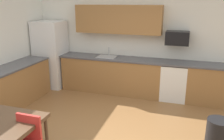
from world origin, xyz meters
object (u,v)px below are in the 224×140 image
Objects in this scene: refrigerator at (51,54)px; oven_range at (174,81)px; microwave at (177,38)px; trash_bin at (217,137)px.

refrigerator reaches higher than oven_range.
microwave is (3.35, 0.18, 0.59)m from refrigerator.
microwave reaches higher than trash_bin.
refrigerator is 3.04× the size of trash_bin.
trash_bin is (4.16, -1.99, -0.61)m from refrigerator.
oven_range is 2.22m from trash_bin.
refrigerator reaches higher than trash_bin.
trash_bin is (0.80, -2.17, -1.20)m from microwave.
refrigerator is at bearing -176.93° from microwave.
microwave is (-0.00, 0.10, 1.05)m from oven_range.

